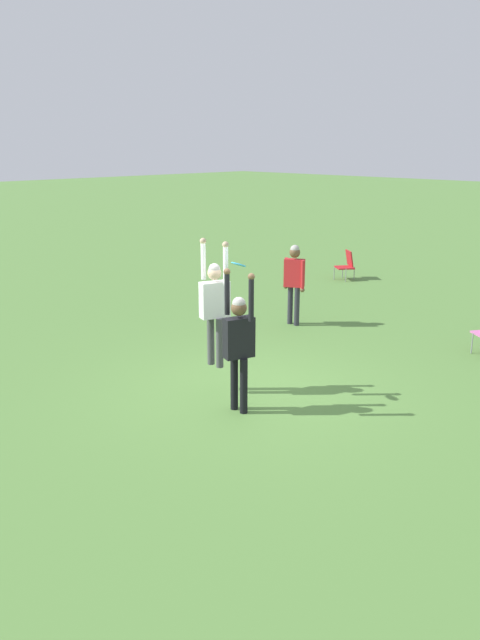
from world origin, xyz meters
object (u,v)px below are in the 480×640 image
at_px(person_jumping, 215,300).
at_px(person_spectator_near, 294,276).
at_px(person_defending, 239,338).
at_px(camping_chair_5, 347,263).
at_px(frisbee, 239,265).

xyz_separation_m(person_jumping, person_spectator_near, (-1.69, 3.98, -0.45)).
bearing_deg(person_defending, camping_chair_5, -134.54).
bearing_deg(person_spectator_near, camping_chair_5, 85.79).
bearing_deg(frisbee, person_jumping, -175.37).
xyz_separation_m(person_defending, frisbee, (-0.34, 0.33, 1.04)).
relative_size(person_jumping, person_defending, 0.94).
bearing_deg(person_defending, person_jumping, -90.00).
relative_size(person_jumping, camping_chair_5, 2.42).
distance_m(frisbee, person_spectator_near, 4.65).
bearing_deg(camping_chair_5, person_defending, 152.80).
relative_size(person_jumping, frisbee, 8.99).
distance_m(person_defending, camping_chair_5, 10.34).
distance_m(person_defending, frisbee, 1.14).
relative_size(camping_chair_5, person_spectator_near, 0.47).
relative_size(frisbee, camping_chair_5, 0.27).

